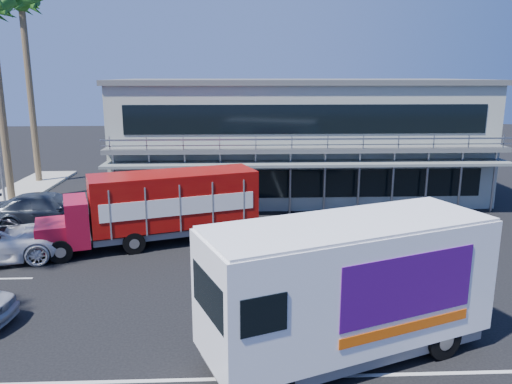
{
  "coord_description": "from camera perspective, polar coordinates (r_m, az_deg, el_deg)",
  "views": [
    {
      "loc": [
        -0.99,
        -17.31,
        7.56
      ],
      "look_at": [
        -0.02,
        5.05,
        2.3
      ],
      "focal_mm": 35.0,
      "sensor_mm": 36.0,
      "label": 1
    }
  ],
  "objects": [
    {
      "name": "ground",
      "position": [
        18.91,
        0.74,
        -10.34
      ],
      "size": [
        120.0,
        120.0,
        0.0
      ],
      "primitive_type": "plane",
      "color": "black",
      "rests_on": "ground"
    },
    {
      "name": "building",
      "position": [
        32.72,
        4.57,
        6.33
      ],
      "size": [
        22.4,
        12.0,
        7.3
      ],
      "color": "#9DA597",
      "rests_on": "ground"
    },
    {
      "name": "palm_f",
      "position": [
        38.68,
        -25.14,
        17.84
      ],
      "size": [
        2.8,
        2.8,
        13.25
      ],
      "color": "brown",
      "rests_on": "ground"
    },
    {
      "name": "red_truck",
      "position": [
        23.09,
        -10.93,
        -1.51
      ],
      "size": [
        9.85,
        5.22,
        3.25
      ],
      "rotation": [
        0.0,
        0.0,
        0.33
      ],
      "color": "maroon",
      "rests_on": "ground"
    },
    {
      "name": "white_van",
      "position": [
        13.81,
        10.39,
        -10.57
      ],
      "size": [
        8.3,
        5.36,
        3.84
      ],
      "rotation": [
        0.0,
        0.0,
        0.37
      ],
      "color": "white",
      "rests_on": "ground"
    },
    {
      "name": "parked_car_d",
      "position": [
        27.45,
        -22.42,
        -1.93
      ],
      "size": [
        6.16,
        3.1,
        1.72
      ],
      "primitive_type": "imported",
      "rotation": [
        0.0,
        0.0,
        1.69
      ],
      "color": "#333B44",
      "rests_on": "ground"
    },
    {
      "name": "parked_car_e",
      "position": [
        27.2,
        -20.64,
        -2.1
      ],
      "size": [
        4.79,
        2.65,
        1.54
      ],
      "primitive_type": "imported",
      "rotation": [
        0.0,
        0.0,
        1.76
      ],
      "color": "slate",
      "rests_on": "ground"
    }
  ]
}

